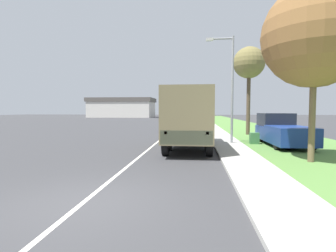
% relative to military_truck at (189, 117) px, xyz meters
% --- Properties ---
extents(ground_plane, '(180.00, 180.00, 0.00)m').
position_rel_military_truck_xyz_m(ground_plane, '(-2.16, 31.38, -1.77)').
color(ground_plane, '#38383A').
extents(lane_centre_stripe, '(0.12, 120.00, 0.00)m').
position_rel_military_truck_xyz_m(lane_centre_stripe, '(-2.16, 31.38, -1.77)').
color(lane_centre_stripe, silver).
rests_on(lane_centre_stripe, ground).
extents(sidewalk_right, '(1.80, 120.00, 0.12)m').
position_rel_military_truck_xyz_m(sidewalk_right, '(2.34, 31.38, -1.71)').
color(sidewalk_right, '#ADAAA3').
rests_on(sidewalk_right, ground).
extents(grass_strip_right, '(7.00, 120.00, 0.02)m').
position_rel_military_truck_xyz_m(grass_strip_right, '(6.74, 31.38, -1.76)').
color(grass_strip_right, '#56843D').
rests_on(grass_strip_right, ground).
extents(military_truck, '(2.32, 7.12, 3.18)m').
position_rel_military_truck_xyz_m(military_truck, '(0.00, 0.00, 0.00)').
color(military_truck, '#474C38').
rests_on(military_truck, ground).
extents(car_nearest_ahead, '(1.85, 4.75, 1.62)m').
position_rel_military_truck_xyz_m(car_nearest_ahead, '(-0.52, 13.01, -1.05)').
color(car_nearest_ahead, navy).
rests_on(car_nearest_ahead, ground).
extents(car_second_ahead, '(1.89, 4.64, 1.40)m').
position_rel_military_truck_xyz_m(car_second_ahead, '(-0.13, 28.39, -1.14)').
color(car_second_ahead, silver).
rests_on(car_second_ahead, ground).
extents(car_third_ahead, '(1.84, 4.75, 1.63)m').
position_rel_military_truck_xyz_m(car_third_ahead, '(-0.67, 44.79, -1.04)').
color(car_third_ahead, silver).
rests_on(car_third_ahead, ground).
extents(car_fourth_ahead, '(1.82, 4.34, 1.36)m').
position_rel_military_truck_xyz_m(car_fourth_ahead, '(-0.10, 57.75, -1.15)').
color(car_fourth_ahead, navy).
rests_on(car_fourth_ahead, ground).
extents(car_farthest_ahead, '(1.75, 4.66, 1.61)m').
position_rel_military_truck_xyz_m(car_farthest_ahead, '(-0.11, 69.23, -1.05)').
color(car_farthest_ahead, black).
rests_on(car_farthest_ahead, ground).
extents(pickup_truck, '(2.01, 5.61, 1.91)m').
position_rel_military_truck_xyz_m(pickup_truck, '(5.57, 2.26, -0.87)').
color(pickup_truck, navy).
rests_on(pickup_truck, grass_strip_right).
extents(lamp_post, '(1.69, 0.24, 6.48)m').
position_rel_military_truck_xyz_m(lamp_post, '(2.37, 2.10, 2.24)').
color(lamp_post, gray).
rests_on(lamp_post, sidewalk_right).
extents(tree_near_right, '(4.11, 4.11, 7.11)m').
position_rel_military_truck_xyz_m(tree_near_right, '(5.06, -3.15, 3.29)').
color(tree_near_right, brown).
rests_on(tree_near_right, grass_strip_right).
extents(tree_mid_right, '(2.69, 2.69, 7.55)m').
position_rel_military_truck_xyz_m(tree_mid_right, '(4.90, 9.07, 4.35)').
color(tree_mid_right, '#4C3D2D').
rests_on(tree_mid_right, grass_strip_right).
extents(utility_box, '(0.55, 0.45, 0.70)m').
position_rel_military_truck_xyz_m(utility_box, '(4.04, 2.53, -1.40)').
color(utility_box, '#3D7042').
rests_on(utility_box, grass_strip_right).
extents(building_distant, '(20.00, 11.91, 6.03)m').
position_rel_military_truck_xyz_m(building_distant, '(-22.81, 66.82, 1.28)').
color(building_distant, beige).
rests_on(building_distant, ground).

